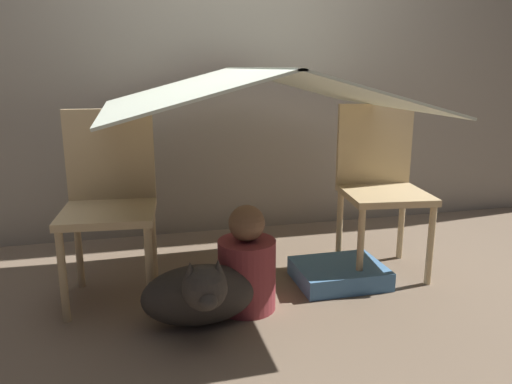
# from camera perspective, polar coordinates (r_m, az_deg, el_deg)

# --- Properties ---
(ground_plane) EXTENTS (8.80, 8.80, 0.00)m
(ground_plane) POSITION_cam_1_polar(r_m,az_deg,el_deg) (2.57, 0.95, -12.10)
(ground_plane) COLOR #7A6651
(wall_back) EXTENTS (7.00, 0.05, 2.50)m
(wall_back) POSITION_cam_1_polar(r_m,az_deg,el_deg) (3.44, -4.14, 15.97)
(wall_back) COLOR gray
(wall_back) RESTS_ON ground_plane
(chair_left) EXTENTS (0.48, 0.48, 0.93)m
(chair_left) POSITION_cam_1_polar(r_m,az_deg,el_deg) (2.56, -16.38, -0.43)
(chair_left) COLOR #D1B27F
(chair_left) RESTS_ON ground_plane
(chair_right) EXTENTS (0.49, 0.49, 0.93)m
(chair_right) POSITION_cam_1_polar(r_m,az_deg,el_deg) (2.89, 14.03, 1.34)
(chair_right) COLOR #D1B27F
(chair_right) RESTS_ON ground_plane
(sheet_canopy) EXTENTS (1.47, 1.38, 0.20)m
(sheet_canopy) POSITION_cam_1_polar(r_m,az_deg,el_deg) (2.48, -0.00, 11.73)
(sheet_canopy) COLOR silver
(person_front) EXTENTS (0.28, 0.28, 0.52)m
(person_front) POSITION_cam_1_polar(r_m,az_deg,el_deg) (2.40, -1.04, -8.50)
(person_front) COLOR maroon
(person_front) RESTS_ON ground_plane
(dog) EXTENTS (0.52, 0.44, 0.38)m
(dog) POSITION_cam_1_polar(r_m,az_deg,el_deg) (2.26, -6.40, -11.46)
(dog) COLOR #332D28
(dog) RESTS_ON ground_plane
(floor_cushion) EXTENTS (0.47, 0.38, 0.10)m
(floor_cushion) POSITION_cam_1_polar(r_m,az_deg,el_deg) (2.77, 9.47, -9.16)
(floor_cushion) COLOR #4C7FB2
(floor_cushion) RESTS_ON ground_plane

